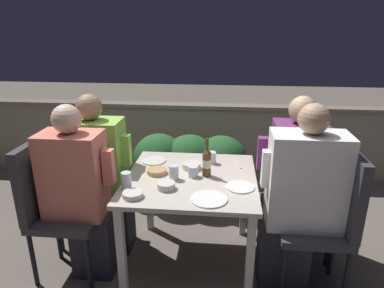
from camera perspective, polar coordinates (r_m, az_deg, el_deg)
name	(u,v)px	position (r m, az deg, el deg)	size (l,w,h in m)	color
ground_plane	(191,261)	(2.79, -0.15, -18.88)	(16.00, 16.00, 0.00)	#665B51
parapet_wall	(205,141)	(3.98, 2.16, 0.55)	(9.00, 0.18, 0.87)	gray
dining_table	(191,188)	(2.46, -0.16, -7.41)	(0.91, 0.92, 0.71)	#BCB2A3
planter_hedge	(190,167)	(3.36, -0.37, -3.85)	(1.11, 0.47, 0.73)	brown
chair_left_near	(52,198)	(2.60, -22.32, -8.31)	(0.46, 0.45, 0.99)	#333338
person_coral_top	(81,193)	(2.49, -18.08, -7.83)	(0.49, 0.26, 1.25)	#282833
chair_left_far	(74,180)	(2.83, -19.03, -5.63)	(0.46, 0.45, 0.99)	#333338
person_green_blouse	(100,175)	(2.73, -15.06, -5.05)	(0.51, 0.26, 1.26)	#282833
chair_right_near	(331,210)	(2.44, 22.14, -10.20)	(0.46, 0.45, 0.99)	#333338
person_white_polo	(299,201)	(2.36, 17.35, -8.98)	(0.52, 0.26, 1.29)	#282833
chair_right_far	(319,189)	(2.70, 20.41, -7.05)	(0.46, 0.45, 0.99)	#333338
person_purple_stripe	(290,180)	(2.62, 16.07, -5.83)	(0.47, 0.26, 1.27)	#282833
beer_bottle	(207,162)	(2.39, 2.47, -2.99)	(0.06, 0.06, 0.28)	brown
plate_0	(240,187)	(2.28, 8.02, -7.10)	(0.19, 0.19, 0.01)	white
plate_1	(154,161)	(2.69, -6.38, -2.78)	(0.18, 0.18, 0.01)	silver
plate_2	(209,199)	(2.12, 2.84, -9.14)	(0.23, 0.23, 0.01)	white
bowl_0	(166,185)	(2.25, -4.35, -6.86)	(0.12, 0.12, 0.04)	beige
bowl_1	(133,194)	(2.17, -9.86, -8.24)	(0.13, 0.13, 0.03)	beige
bowl_2	(191,165)	(2.54, -0.10, -3.55)	(0.14, 0.14, 0.05)	beige
bowl_3	(157,171)	(2.47, -5.89, -4.48)	(0.14, 0.14, 0.03)	tan
glass_cup_0	(212,158)	(2.63, 3.32, -2.28)	(0.06, 0.06, 0.09)	silver
glass_cup_1	(174,172)	(2.37, -3.06, -4.72)	(0.07, 0.07, 0.10)	silver
glass_cup_2	(193,171)	(2.40, 0.17, -4.59)	(0.07, 0.07, 0.08)	silver
glass_cup_3	(126,181)	(2.26, -10.87, -6.06)	(0.07, 0.07, 0.12)	silver
fork_0	(238,164)	(2.64, 7.67, -3.30)	(0.06, 0.17, 0.01)	silver
potted_plant	(57,160)	(3.49, -21.60, -2.48)	(0.42, 0.42, 0.83)	#B2A899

